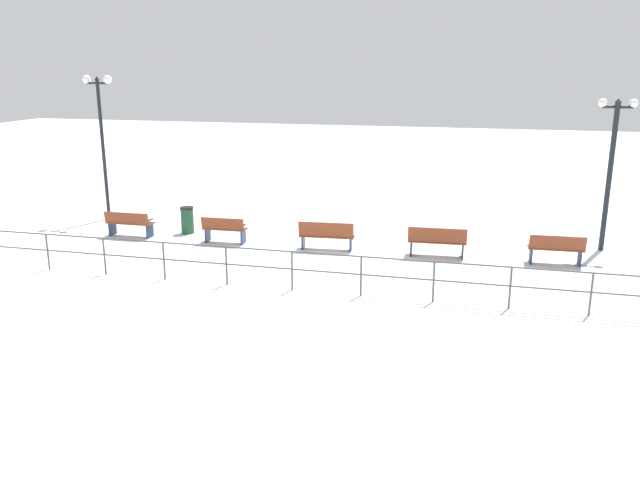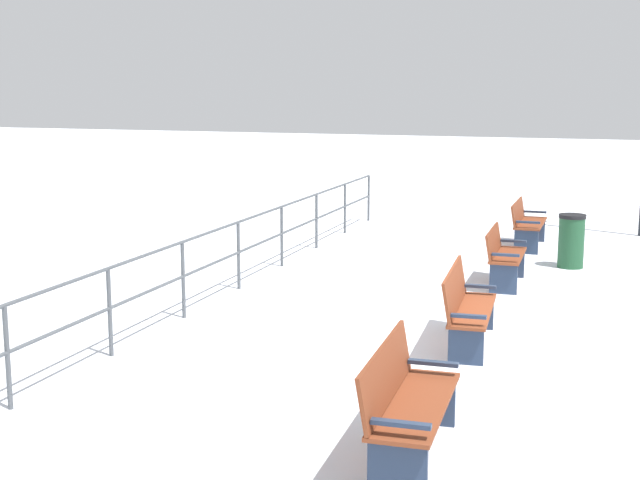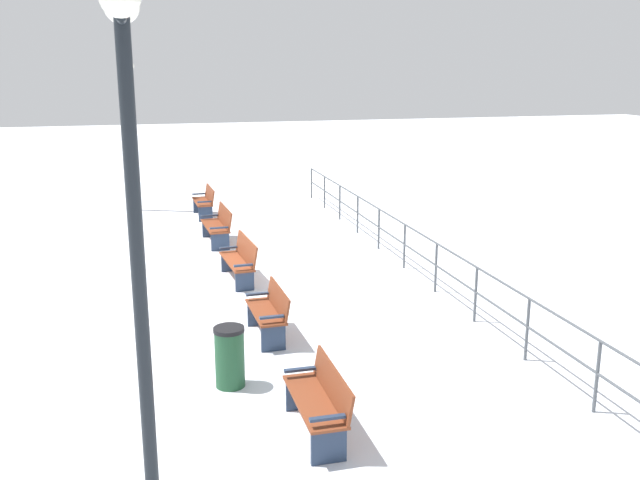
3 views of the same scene
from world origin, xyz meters
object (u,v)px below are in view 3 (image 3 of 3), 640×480
trash_bin (230,357)px  bench_nearest (205,201)px  lamppost_middle (133,186)px  bench_third (240,259)px  bench_fourth (269,311)px  bench_second (218,225)px  bench_fifth (320,400)px  lamppost_near (133,119)px

trash_bin → bench_nearest: bearing=-93.8°
lamppost_middle → trash_bin: lamppost_middle is taller
bench_third → trash_bin: bench_third is taller
bench_fourth → lamppost_middle: size_ratio=0.27×
bench_second → trash_bin: 8.34m
bench_third → bench_second: bearing=-92.7°
bench_nearest → trash_bin: size_ratio=1.71×
bench_second → lamppost_middle: (1.95, 11.96, 3.09)m
bench_fifth → lamppost_middle: size_ratio=0.30×
lamppost_middle → bench_fifth: bearing=-135.4°
bench_fourth → lamppost_near: 11.86m
bench_fourth → bench_fifth: bearing=88.7°
bench_third → trash_bin: bearing=75.8°
bench_second → lamppost_near: bearing=-70.9°
lamppost_near → lamppost_middle: lamppost_middle is taller
bench_fourth → bench_fifth: size_ratio=0.90×
bench_nearest → bench_fourth: bearing=88.6°
bench_third → lamppost_near: (2.03, -8.12, 2.37)m
bench_second → lamppost_near: lamppost_near is taller
trash_bin → lamppost_middle: bearing=72.5°
bench_nearest → bench_fourth: (-0.11, 9.92, -0.02)m
bench_second → trash_bin: bearing=81.7°
trash_bin → bench_third: bearing=-100.0°
lamppost_near → bench_third: bearing=104.0°
bench_fifth → lamppost_middle: bearing=44.3°
bench_third → lamppost_near: size_ratio=0.38×
bench_nearest → lamppost_middle: (1.92, 15.26, 3.10)m
lamppost_near → lamppost_middle: size_ratio=0.89×
bench_nearest → bench_fifth: bearing=88.5°
bench_second → lamppost_near: size_ratio=0.38×
bench_nearest → bench_fourth: bench_nearest is taller
bench_second → trash_bin: bench_second is taller
bench_nearest → lamppost_middle: 15.69m
bench_third → bench_fifth: bench_third is taller
bench_third → bench_fourth: (-0.01, 3.31, -0.02)m
trash_bin → bench_second: bearing=-95.5°
lamppost_middle → trash_bin: size_ratio=5.73×
bench_second → bench_fourth: size_ratio=1.22×
bench_nearest → lamppost_middle: size_ratio=0.30×
lamppost_near → trash_bin: (-1.15, 13.12, -2.40)m
bench_nearest → lamppost_middle: bearing=80.8°
bench_third → bench_fourth: bearing=85.9°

